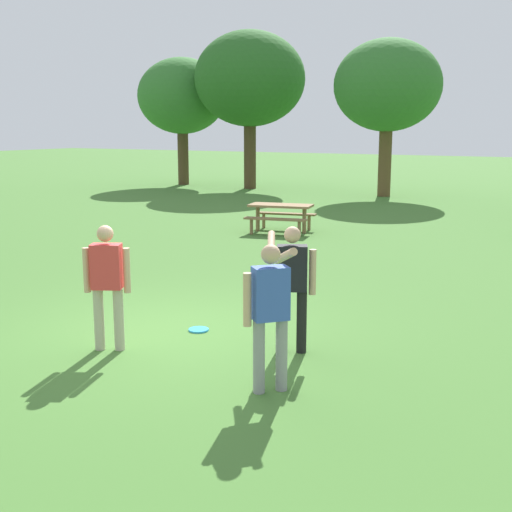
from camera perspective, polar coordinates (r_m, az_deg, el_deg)
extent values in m
plane|color=#447530|center=(9.60, -7.36, -6.44)|extent=(120.00, 120.00, 0.00)
cylinder|color=#B7AD93|center=(8.92, -13.26, -5.27)|extent=(0.13, 0.13, 0.82)
cylinder|color=#B7AD93|center=(8.85, -11.64, -5.33)|extent=(0.13, 0.13, 0.82)
cube|color=#D83838|center=(8.72, -12.64, -0.88)|extent=(0.44, 0.37, 0.58)
sphere|color=tan|center=(8.64, -12.76, 1.88)|extent=(0.21, 0.21, 0.21)
cylinder|color=tan|center=(8.80, -14.26, -1.18)|extent=(0.09, 0.09, 0.58)
cylinder|color=tan|center=(8.66, -10.97, -1.22)|extent=(0.09, 0.09, 0.58)
cylinder|color=black|center=(8.60, 3.91, -5.61)|extent=(0.13, 0.13, 0.82)
cylinder|color=black|center=(8.60, 2.17, -5.60)|extent=(0.13, 0.13, 0.82)
cube|color=black|center=(8.42, 3.09, -1.03)|extent=(0.44, 0.37, 0.58)
sphere|color=tan|center=(8.35, 3.12, 1.82)|extent=(0.21, 0.21, 0.21)
cylinder|color=tan|center=(8.44, 4.85, -1.38)|extent=(0.09, 0.09, 0.58)
cylinder|color=tan|center=(8.09, 1.30, 0.94)|extent=(0.34, 0.56, 0.28)
cylinder|color=gray|center=(7.32, 0.25, -8.60)|extent=(0.13, 0.13, 0.82)
cylinder|color=gray|center=(7.39, 2.19, -8.40)|extent=(0.13, 0.13, 0.82)
cube|color=#3856B7|center=(7.15, 1.25, -3.21)|extent=(0.42, 0.43, 0.58)
sphere|color=tan|center=(7.06, 1.27, 0.14)|extent=(0.21, 0.21, 0.21)
cylinder|color=tan|center=(7.09, -0.75, -3.75)|extent=(0.09, 0.09, 0.58)
cylinder|color=tan|center=(7.41, 2.50, -0.01)|extent=(0.48, 0.46, 0.28)
cylinder|color=#2D9EDB|center=(9.62, -4.92, -6.29)|extent=(0.29, 0.29, 0.03)
cube|color=olive|center=(18.29, 2.14, 4.33)|extent=(1.82, 1.09, 0.06)
cube|color=olive|center=(17.77, 1.64, 3.17)|extent=(1.72, 0.60, 0.05)
cube|color=olive|center=(18.88, 2.60, 3.62)|extent=(1.72, 0.60, 0.05)
cylinder|color=olive|center=(18.52, 0.15, 3.23)|extent=(0.11, 0.11, 0.71)
cylinder|color=olive|center=(18.00, -0.40, 2.52)|extent=(0.09, 0.09, 0.41)
cylinder|color=olive|center=(19.09, 0.67, 3.01)|extent=(0.09, 0.09, 0.41)
cylinder|color=olive|center=(18.18, 4.15, 3.05)|extent=(0.11, 0.11, 0.71)
cylinder|color=olive|center=(17.64, 3.71, 2.33)|extent=(0.09, 0.09, 0.41)
cylinder|color=olive|center=(18.76, 4.55, 2.83)|extent=(0.09, 0.09, 0.41)
cylinder|color=#4C3823|center=(33.69, -6.25, 8.75)|extent=(0.53, 0.53, 3.14)
ellipsoid|color=#33702D|center=(33.69, -6.35, 13.44)|extent=(4.31, 4.31, 3.67)
cylinder|color=#4C3823|center=(31.34, -0.52, 9.07)|extent=(0.56, 0.56, 3.60)
ellipsoid|color=#286023|center=(31.39, -0.53, 14.90)|extent=(5.05, 5.05, 4.29)
cylinder|color=brown|center=(28.35, 10.96, 8.36)|extent=(0.53, 0.53, 3.30)
ellipsoid|color=#33702D|center=(28.38, 11.18, 14.12)|extent=(4.37, 4.37, 3.71)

